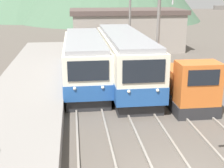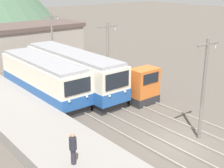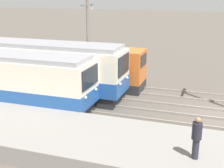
{
  "view_description": "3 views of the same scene",
  "coord_description": "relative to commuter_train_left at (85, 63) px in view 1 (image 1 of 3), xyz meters",
  "views": [
    {
      "loc": [
        -3.34,
        -9.11,
        6.68
      ],
      "look_at": [
        -1.3,
        7.3,
        1.64
      ],
      "focal_mm": 50.0,
      "sensor_mm": 36.0,
      "label": 1
    },
    {
      "loc": [
        -14.12,
        -10.83,
        9.73
      ],
      "look_at": [
        1.0,
        7.7,
        1.77
      ],
      "focal_mm": 50.0,
      "sensor_mm": 36.0,
      "label": 2
    },
    {
      "loc": [
        -18.11,
        0.66,
        7.1
      ],
      "look_at": [
        -0.38,
        6.65,
        1.47
      ],
      "focal_mm": 50.0,
      "sensor_mm": 36.0,
      "label": 3
    }
  ],
  "objects": [
    {
      "name": "commuter_train_left",
      "position": [
        0.0,
        0.0,
        0.0
      ],
      "size": [
        2.84,
        10.95,
        3.5
      ],
      "color": "#28282B",
      "rests_on": "ground"
    },
    {
      "name": "station_building",
      "position": [
        5.29,
        13.39,
        0.68
      ],
      "size": [
        12.6,
        6.3,
        4.57
      ],
      "color": "gray",
      "rests_on": "ground"
    },
    {
      "name": "catenary_mast_far",
      "position": [
        4.31,
        5.97,
        1.95
      ],
      "size": [
        2.0,
        0.2,
        6.53
      ],
      "color": "slate",
      "rests_on": "ground"
    },
    {
      "name": "shunting_locomotive",
      "position": [
        5.8,
        -5.07,
        -0.43
      ],
      "size": [
        2.4,
        4.63,
        3.0
      ],
      "color": "#28282B",
      "rests_on": "ground"
    },
    {
      "name": "catenary_mast_mid",
      "position": [
        4.31,
        -3.5,
        1.95
      ],
      "size": [
        2.0,
        0.2,
        6.53
      ],
      "color": "slate",
      "rests_on": "ground"
    },
    {
      "name": "commuter_train_center",
      "position": [
        2.8,
        -0.3,
        0.1
      ],
      "size": [
        2.84,
        12.59,
        3.75
      ],
      "color": "#28282B",
      "rests_on": "ground"
    }
  ]
}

